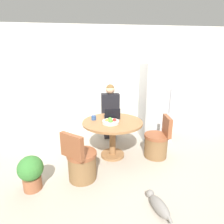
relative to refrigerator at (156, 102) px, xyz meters
The scene contains 12 objects.
ground_plane 1.78m from the refrigerator, 133.72° to the right, with size 12.00×12.00×0.00m, color #B2A899.
wall_back 1.21m from the refrigerator, 159.92° to the left, with size 7.00×0.06×2.60m.
refrigerator is the anchor object (origin of this frame).
dining_table 1.41m from the refrigerator, 143.57° to the right, with size 1.13×1.13×0.72m.
chair_right_side 1.12m from the refrigerator, 105.20° to the right, with size 0.47×0.46×0.81m.
chair_near_left_corner 2.30m from the refrigerator, 138.41° to the right, with size 0.53×0.53×0.81m.
person_seated 1.09m from the refrigerator, behind, with size 0.40×0.37×1.32m.
laptop 1.27m from the refrigerator, 150.16° to the right, with size 0.30×0.26×0.21m.
fruit_bowl 1.49m from the refrigerator, 140.59° to the right, with size 0.30×0.30×0.10m.
coffee_cup 1.61m from the refrigerator, 154.38° to the right, with size 0.09×0.09×0.08m.
cat 2.44m from the refrigerator, 107.01° to the right, with size 0.23×0.47×0.18m.
potted_plant 2.92m from the refrigerator, 145.21° to the right, with size 0.35×0.35×0.52m.
Camera 1 is at (-0.35, -2.77, 1.78)m, focal length 28.00 mm.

